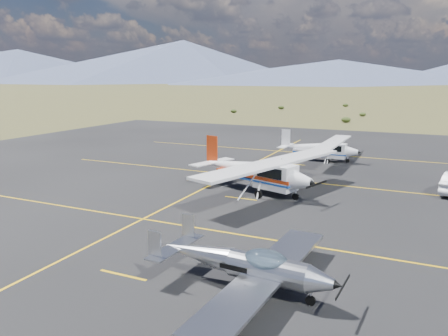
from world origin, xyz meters
The scene contains 5 objects.
ground centered at (0.00, 0.00, 0.00)m, with size 1600.00×1600.00×0.00m, color #383D1C.
apron centered at (0.00, 7.00, 0.00)m, with size 72.00×72.00×0.02m, color black.
aircraft_low_wing centered at (1.47, -2.64, 0.89)m, with size 6.18×8.61×1.87m.
aircraft_cessna centered at (-2.76, 9.38, 1.38)m, with size 8.40×12.16×3.11m.
aircraft_plain centered at (-1.41, 20.96, 1.10)m, with size 5.84×9.76×2.48m.
Camera 1 is at (6.36, -15.16, 7.03)m, focal length 35.00 mm.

